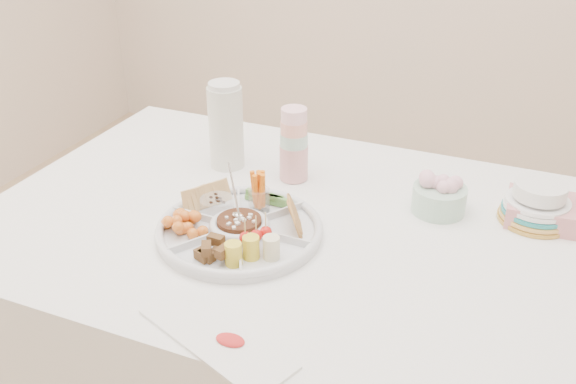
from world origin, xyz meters
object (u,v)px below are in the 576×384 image
at_px(party_tray, 239,227).
at_px(thermos, 226,124).
at_px(dining_table, 294,340).
at_px(plate_stack, 538,200).

distance_m(party_tray, thermos, 0.39).
xyz_separation_m(dining_table, plate_stack, (0.53, 0.22, 0.43)).
relative_size(party_tray, thermos, 1.53).
distance_m(dining_table, plate_stack, 0.72).
distance_m(dining_table, thermos, 0.62).
bearing_deg(party_tray, dining_table, 50.82).
bearing_deg(party_tray, plate_stack, 28.33).
bearing_deg(thermos, party_tray, -58.21).
height_order(dining_table, plate_stack, plate_stack).
xyz_separation_m(dining_table, party_tray, (-0.09, -0.11, 0.40)).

